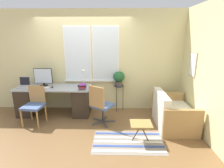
{
  "coord_description": "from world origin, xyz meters",
  "views": [
    {
      "loc": [
        0.86,
        -3.95,
        2.03
      ],
      "look_at": [
        0.76,
        0.18,
        0.89
      ],
      "focal_mm": 28.0,
      "sensor_mm": 36.0,
      "label": 1
    }
  ],
  "objects_px": {
    "monitor": "(43,77)",
    "plant_stand": "(119,89)",
    "potted_plant": "(119,78)",
    "keyboard": "(40,88)",
    "desk_lamp": "(83,75)",
    "mouse": "(52,87)",
    "book_stack": "(82,87)",
    "couch_loveseat": "(172,114)",
    "desk_chair_wooden": "(34,104)",
    "folding_stool": "(141,125)",
    "office_chair_swivel": "(101,104)",
    "laptop": "(24,85)"
  },
  "relations": [
    {
      "from": "monitor",
      "to": "plant_stand",
      "type": "relative_size",
      "value": 0.66
    },
    {
      "from": "potted_plant",
      "to": "plant_stand",
      "type": "bearing_deg",
      "value": 0.0
    },
    {
      "from": "keyboard",
      "to": "plant_stand",
      "type": "height_order",
      "value": "keyboard"
    },
    {
      "from": "desk_lamp",
      "to": "plant_stand",
      "type": "distance_m",
      "value": 1.03
    },
    {
      "from": "mouse",
      "to": "desk_lamp",
      "type": "xyz_separation_m",
      "value": [
        0.78,
        0.13,
        0.29
      ]
    },
    {
      "from": "book_stack",
      "to": "potted_plant",
      "type": "height_order",
      "value": "potted_plant"
    },
    {
      "from": "mouse",
      "to": "potted_plant",
      "type": "relative_size",
      "value": 0.19
    },
    {
      "from": "book_stack",
      "to": "plant_stand",
      "type": "bearing_deg",
      "value": 28.09
    },
    {
      "from": "couch_loveseat",
      "to": "plant_stand",
      "type": "bearing_deg",
      "value": 55.81
    },
    {
      "from": "desk_chair_wooden",
      "to": "folding_stool",
      "type": "distance_m",
      "value": 2.52
    },
    {
      "from": "desk_lamp",
      "to": "folding_stool",
      "type": "distance_m",
      "value": 1.97
    },
    {
      "from": "desk_chair_wooden",
      "to": "couch_loveseat",
      "type": "xyz_separation_m",
      "value": [
        3.23,
        -0.06,
        -0.2
      ]
    },
    {
      "from": "monitor",
      "to": "office_chair_swivel",
      "type": "distance_m",
      "value": 1.74
    },
    {
      "from": "couch_loveseat",
      "to": "laptop",
      "type": "bearing_deg",
      "value": 81.46
    },
    {
      "from": "monitor",
      "to": "keyboard",
      "type": "height_order",
      "value": "monitor"
    },
    {
      "from": "laptop",
      "to": "mouse",
      "type": "bearing_deg",
      "value": -4.88
    },
    {
      "from": "desk_lamp",
      "to": "desk_chair_wooden",
      "type": "height_order",
      "value": "desk_lamp"
    },
    {
      "from": "office_chair_swivel",
      "to": "desk_chair_wooden",
      "type": "bearing_deg",
      "value": 32.27
    },
    {
      "from": "laptop",
      "to": "potted_plant",
      "type": "relative_size",
      "value": 0.74
    },
    {
      "from": "keyboard",
      "to": "desk_chair_wooden",
      "type": "height_order",
      "value": "desk_chair_wooden"
    },
    {
      "from": "desk_lamp",
      "to": "folding_stool",
      "type": "relative_size",
      "value": 1.08
    },
    {
      "from": "office_chair_swivel",
      "to": "laptop",
      "type": "bearing_deg",
      "value": 18.53
    },
    {
      "from": "mouse",
      "to": "desk_lamp",
      "type": "bearing_deg",
      "value": 9.69
    },
    {
      "from": "laptop",
      "to": "keyboard",
      "type": "relative_size",
      "value": 0.65
    },
    {
      "from": "monitor",
      "to": "couch_loveseat",
      "type": "bearing_deg",
      "value": -11.72
    },
    {
      "from": "mouse",
      "to": "folding_stool",
      "type": "xyz_separation_m",
      "value": [
        2.12,
        -1.13,
        -0.42
      ]
    },
    {
      "from": "mouse",
      "to": "folding_stool",
      "type": "bearing_deg",
      "value": -28.09
    },
    {
      "from": "desk_chair_wooden",
      "to": "office_chair_swivel",
      "type": "height_order",
      "value": "office_chair_swivel"
    },
    {
      "from": "monitor",
      "to": "desk_lamp",
      "type": "distance_m",
      "value": 1.07
    },
    {
      "from": "book_stack",
      "to": "couch_loveseat",
      "type": "height_order",
      "value": "book_stack"
    },
    {
      "from": "book_stack",
      "to": "couch_loveseat",
      "type": "bearing_deg",
      "value": -9.36
    },
    {
      "from": "office_chair_swivel",
      "to": "potted_plant",
      "type": "relative_size",
      "value": 2.47
    },
    {
      "from": "mouse",
      "to": "potted_plant",
      "type": "bearing_deg",
      "value": 11.4
    },
    {
      "from": "book_stack",
      "to": "potted_plant",
      "type": "xyz_separation_m",
      "value": [
        0.9,
        0.48,
        0.12
      ]
    },
    {
      "from": "keyboard",
      "to": "plant_stand",
      "type": "distance_m",
      "value": 2.04
    },
    {
      "from": "folding_stool",
      "to": "book_stack",
      "type": "bearing_deg",
      "value": 143.03
    },
    {
      "from": "couch_loveseat",
      "to": "potted_plant",
      "type": "height_order",
      "value": "potted_plant"
    },
    {
      "from": "office_chair_swivel",
      "to": "keyboard",
      "type": "bearing_deg",
      "value": 17.74
    },
    {
      "from": "mouse",
      "to": "folding_stool",
      "type": "distance_m",
      "value": 2.44
    },
    {
      "from": "monitor",
      "to": "book_stack",
      "type": "xyz_separation_m",
      "value": [
        1.08,
        -0.31,
        -0.15
      ]
    },
    {
      "from": "monitor",
      "to": "desk_chair_wooden",
      "type": "height_order",
      "value": "monitor"
    },
    {
      "from": "book_stack",
      "to": "plant_stand",
      "type": "distance_m",
      "value": 1.04
    },
    {
      "from": "laptop",
      "to": "office_chair_swivel",
      "type": "xyz_separation_m",
      "value": [
        2.03,
        -0.49,
        -0.32
      ]
    },
    {
      "from": "laptop",
      "to": "book_stack",
      "type": "distance_m",
      "value": 1.58
    },
    {
      "from": "book_stack",
      "to": "keyboard",
      "type": "bearing_deg",
      "value": 174.07
    },
    {
      "from": "desk_lamp",
      "to": "book_stack",
      "type": "relative_size",
      "value": 2.0
    },
    {
      "from": "desk_lamp",
      "to": "desk_chair_wooden",
      "type": "distance_m",
      "value": 1.35
    },
    {
      "from": "couch_loveseat",
      "to": "plant_stand",
      "type": "xyz_separation_m",
      "value": [
        -1.23,
        0.83,
        0.36
      ]
    },
    {
      "from": "office_chair_swivel",
      "to": "folding_stool",
      "type": "bearing_deg",
      "value": 172.54
    },
    {
      "from": "mouse",
      "to": "plant_stand",
      "type": "distance_m",
      "value": 1.74
    }
  ]
}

